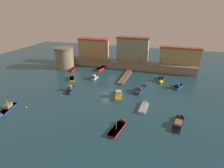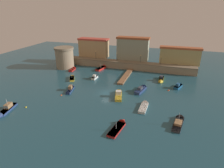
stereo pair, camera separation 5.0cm
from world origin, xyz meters
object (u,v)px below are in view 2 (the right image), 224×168
(moored_boat_5, at_px, (179,121))
(moored_boat_4, at_px, (95,77))
(moored_boat_8, at_px, (102,68))
(moored_boat_12, at_px, (72,78))
(quay_lamp_0, at_px, (96,54))
(mooring_buoy_2, at_px, (61,95))
(quay_lamp_1, at_px, (117,55))
(quay_lamp_2, at_px, (141,58))
(moored_boat_10, at_px, (71,88))
(mooring_buoy_1, at_px, (26,107))
(moored_boat_7, at_px, (179,86))
(fortress_tower, at_px, (65,57))
(moored_boat_11, at_px, (144,105))
(moored_boat_1, at_px, (120,126))
(quay_lamp_3, at_px, (161,59))
(moored_boat_2, at_px, (119,94))
(moored_boat_3, at_px, (142,89))
(moored_boat_9, at_px, (73,69))
(moored_boat_6, at_px, (5,111))
(mooring_buoy_0, at_px, (169,91))
(moored_boat_0, at_px, (161,80))

(moored_boat_5, bearing_deg, moored_boat_4, 63.73)
(moored_boat_8, bearing_deg, moored_boat_12, 167.72)
(moored_boat_4, relative_size, moored_boat_12, 0.76)
(quay_lamp_0, xyz_separation_m, mooring_buoy_2, (1.65, -30.34, -5.15))
(quay_lamp_1, relative_size, moored_boat_4, 0.75)
(quay_lamp_2, height_order, moored_boat_10, quay_lamp_2)
(mooring_buoy_1, relative_size, mooring_buoy_2, 1.00)
(moored_boat_5, xyz_separation_m, moored_boat_7, (0.03, 20.57, 0.14))
(quay_lamp_1, bearing_deg, quay_lamp_2, -0.00)
(moored_boat_7, bearing_deg, mooring_buoy_1, 145.37)
(fortress_tower, height_order, moored_boat_10, fortress_tower)
(fortress_tower, distance_m, mooring_buoy_1, 33.80)
(moored_boat_11, xyz_separation_m, mooring_buoy_1, (-28.22, -9.61, -0.28))
(quay_lamp_0, relative_size, quay_lamp_1, 1.07)
(moored_boat_1, bearing_deg, moored_boat_4, 41.24)
(quay_lamp_3, bearing_deg, moored_boat_2, -110.11)
(fortress_tower, xyz_separation_m, quay_lamp_1, (20.17, 6.50, 0.79))
(moored_boat_11, bearing_deg, fortress_tower, 59.24)
(moored_boat_8, relative_size, mooring_buoy_1, 15.70)
(quay_lamp_0, height_order, mooring_buoy_2, quay_lamp_0)
(moored_boat_1, height_order, moored_boat_12, moored_boat_12)
(moored_boat_3, bearing_deg, mooring_buoy_1, 139.90)
(quay_lamp_1, relative_size, quay_lamp_2, 1.07)
(moored_boat_9, bearing_deg, moored_boat_5, -129.38)
(fortress_tower, height_order, moored_boat_2, fortress_tower)
(quay_lamp_0, distance_m, moored_boat_6, 43.23)
(moored_boat_11, distance_m, mooring_buoy_1, 29.81)
(mooring_buoy_1, bearing_deg, moored_boat_12, 87.11)
(fortress_tower, relative_size, moored_boat_11, 1.26)
(moored_boat_1, xyz_separation_m, mooring_buoy_1, (-24.59, 0.81, -0.25))
(moored_boat_10, relative_size, mooring_buoy_0, 12.83)
(fortress_tower, height_order, moored_boat_0, fortress_tower)
(moored_boat_3, bearing_deg, quay_lamp_2, 24.66)
(quay_lamp_2, relative_size, moored_boat_1, 0.42)
(quay_lamp_3, distance_m, moored_boat_2, 27.49)
(moored_boat_10, distance_m, mooring_buoy_1, 14.28)
(moored_boat_9, relative_size, mooring_buoy_1, 12.25)
(quay_lamp_0, distance_m, quay_lamp_3, 26.53)
(fortress_tower, relative_size, mooring_buoy_1, 18.85)
(moored_boat_2, distance_m, moored_boat_5, 18.56)
(moored_boat_4, bearing_deg, moored_boat_12, 112.39)
(mooring_buoy_0, bearing_deg, moored_boat_7, 51.62)
(moored_boat_9, distance_m, moored_boat_12, 10.13)
(moored_boat_3, xyz_separation_m, mooring_buoy_1, (-25.89, -19.33, -0.47))
(quay_lamp_2, relative_size, mooring_buoy_0, 5.72)
(quay_lamp_2, relative_size, moored_boat_12, 0.53)
(quay_lamp_0, xyz_separation_m, moored_boat_1, (21.49, -39.90, -4.90))
(quay_lamp_3, bearing_deg, moored_boat_1, -97.21)
(moored_boat_10, height_order, mooring_buoy_2, moored_boat_10)
(moored_boat_4, height_order, moored_boat_12, moored_boat_12)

